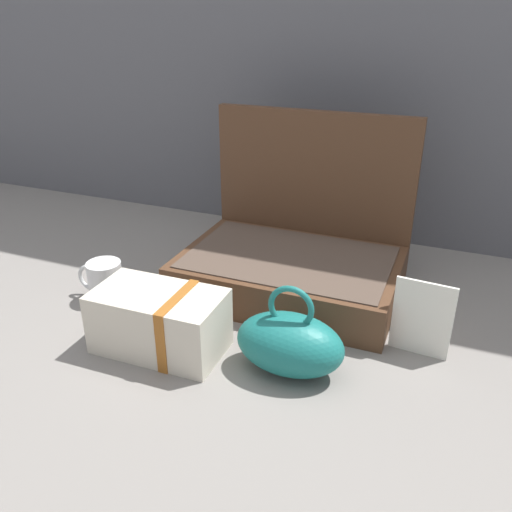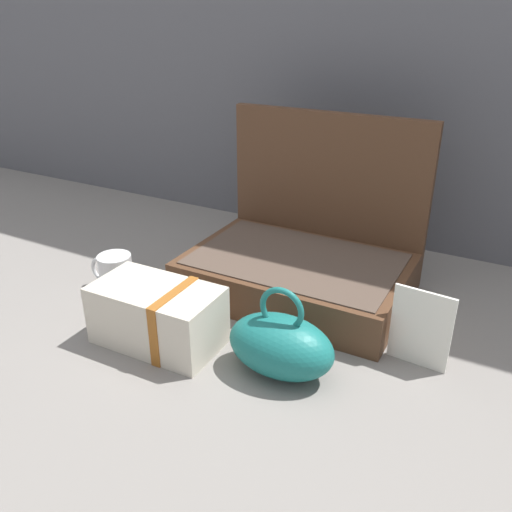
{
  "view_description": "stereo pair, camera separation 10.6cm",
  "coord_description": "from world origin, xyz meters",
  "px_view_note": "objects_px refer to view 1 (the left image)",
  "views": [
    {
      "loc": [
        0.38,
        -0.91,
        0.62
      ],
      "look_at": [
        0.02,
        -0.02,
        0.17
      ],
      "focal_mm": 37.03,
      "sensor_mm": 36.0,
      "label": 1
    },
    {
      "loc": [
        0.47,
        -0.86,
        0.62
      ],
      "look_at": [
        0.02,
        -0.02,
        0.17
      ],
      "focal_mm": 37.03,
      "sensor_mm": 36.0,
      "label": 2
    }
  ],
  "objects_px": {
    "cream_toiletry_bag": "(161,321)",
    "info_card_left": "(422,319)",
    "teal_pouch_handbag": "(290,343)",
    "open_suitcase": "(295,255)",
    "coffee_mug": "(105,281)"
  },
  "relations": [
    {
      "from": "coffee_mug",
      "to": "info_card_left",
      "type": "bearing_deg",
      "value": 4.27
    },
    {
      "from": "open_suitcase",
      "to": "coffee_mug",
      "type": "xyz_separation_m",
      "value": [
        -0.39,
        -0.23,
        -0.04
      ]
    },
    {
      "from": "cream_toiletry_bag",
      "to": "coffee_mug",
      "type": "relative_size",
      "value": 2.2
    },
    {
      "from": "teal_pouch_handbag",
      "to": "info_card_left",
      "type": "bearing_deg",
      "value": 33.89
    },
    {
      "from": "cream_toiletry_bag",
      "to": "info_card_left",
      "type": "xyz_separation_m",
      "value": [
        0.48,
        0.17,
        0.02
      ]
    },
    {
      "from": "teal_pouch_handbag",
      "to": "coffee_mug",
      "type": "xyz_separation_m",
      "value": [
        -0.48,
        0.09,
        -0.01
      ]
    },
    {
      "from": "open_suitcase",
      "to": "info_card_left",
      "type": "xyz_separation_m",
      "value": [
        0.31,
        -0.17,
        -0.0
      ]
    },
    {
      "from": "cream_toiletry_bag",
      "to": "open_suitcase",
      "type": "bearing_deg",
      "value": 65.01
    },
    {
      "from": "teal_pouch_handbag",
      "to": "info_card_left",
      "type": "height_order",
      "value": "teal_pouch_handbag"
    },
    {
      "from": "open_suitcase",
      "to": "info_card_left",
      "type": "bearing_deg",
      "value": -28.84
    },
    {
      "from": "cream_toiletry_bag",
      "to": "info_card_left",
      "type": "bearing_deg",
      "value": 20.08
    },
    {
      "from": "teal_pouch_handbag",
      "to": "info_card_left",
      "type": "relative_size",
      "value": 1.3
    },
    {
      "from": "cream_toiletry_bag",
      "to": "info_card_left",
      "type": "distance_m",
      "value": 0.51
    },
    {
      "from": "open_suitcase",
      "to": "cream_toiletry_bag",
      "type": "distance_m",
      "value": 0.38
    },
    {
      "from": "cream_toiletry_bag",
      "to": "coffee_mug",
      "type": "height_order",
      "value": "cream_toiletry_bag"
    }
  ]
}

